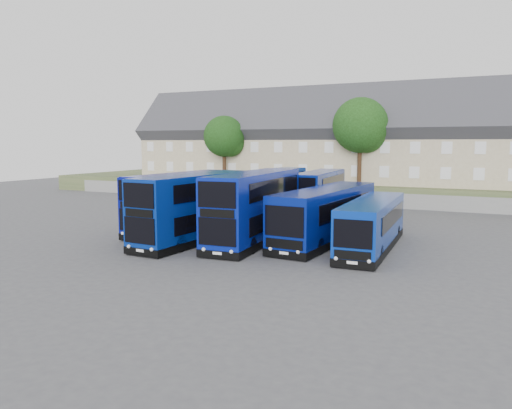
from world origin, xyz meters
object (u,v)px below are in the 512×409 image
object	(u,v)px
dd_front_left	(181,203)
coach_east_a	(326,215)
tree_west	(226,138)
dd_front_mid	(197,209)
tree_mid	(362,127)

from	to	relation	value
dd_front_left	coach_east_a	size ratio (longest dim) A/B	0.83
dd_front_left	coach_east_a	world-z (taller)	dd_front_left
tree_west	dd_front_left	bearing A→B (deg)	-69.05
dd_front_mid	dd_front_left	bearing A→B (deg)	140.88
dd_front_left	tree_mid	bearing A→B (deg)	72.20
dd_front_mid	coach_east_a	world-z (taller)	dd_front_mid
dd_front_mid	tree_mid	size ratio (longest dim) A/B	1.22
tree_mid	tree_west	bearing A→B (deg)	-178.21
tree_west	tree_mid	size ratio (longest dim) A/B	0.83
dd_front_left	tree_mid	world-z (taller)	tree_mid
dd_front_left	tree_west	size ratio (longest dim) A/B	1.40
dd_front_mid	coach_east_a	distance (m)	8.59
dd_front_mid	coach_east_a	bearing A→B (deg)	29.90
dd_front_left	dd_front_mid	xyz separation A→B (m)	(3.22, -2.93, 0.08)
coach_east_a	tree_mid	world-z (taller)	tree_mid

